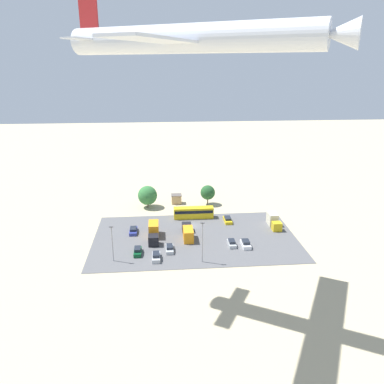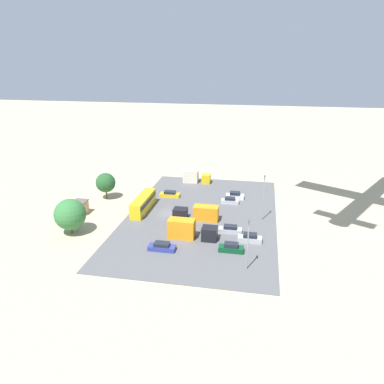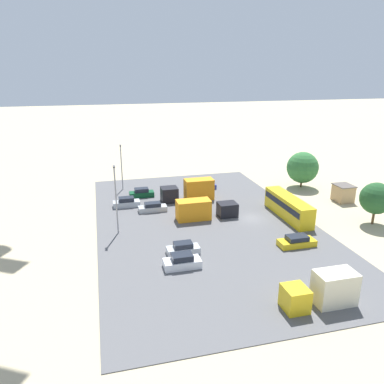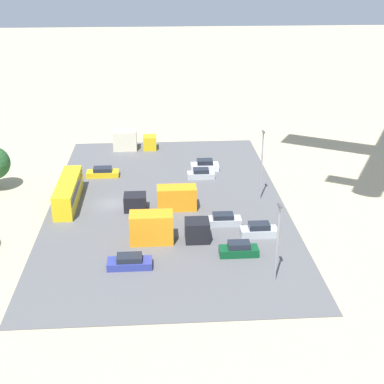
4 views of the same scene
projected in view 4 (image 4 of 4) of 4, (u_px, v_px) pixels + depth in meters
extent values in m
plane|color=tan|center=(112.00, 205.00, 71.09)|extent=(400.00, 400.00, 0.00)
cube|color=#565659|center=(167.00, 203.00, 71.52)|extent=(51.59, 31.03, 0.08)
cube|color=gold|center=(68.00, 192.00, 70.78)|extent=(11.39, 2.42, 3.21)
cube|color=black|center=(68.00, 188.00, 70.55)|extent=(10.93, 2.46, 0.90)
cube|color=silver|center=(205.00, 167.00, 82.46)|extent=(1.96, 4.27, 0.95)
cube|color=#1E232D|center=(205.00, 162.00, 82.13)|extent=(1.65, 2.39, 0.70)
cube|color=gold|center=(103.00, 174.00, 80.01)|extent=(1.97, 4.79, 0.81)
cube|color=#1E232D|center=(103.00, 169.00, 79.73)|extent=(1.65, 2.68, 0.60)
cube|color=#0C4723|center=(239.00, 251.00, 58.78)|extent=(1.72, 4.30, 0.92)
cube|color=#1E232D|center=(239.00, 245.00, 58.46)|extent=(1.45, 2.41, 0.67)
cube|color=#ADB2B7|center=(259.00, 232.00, 62.91)|extent=(1.80, 4.35, 0.92)
cube|color=#1E232D|center=(259.00, 226.00, 62.59)|extent=(1.51, 2.44, 0.67)
cube|color=navy|center=(130.00, 264.00, 56.49)|extent=(1.94, 4.73, 0.82)
cube|color=#1E232D|center=(129.00, 258.00, 56.20)|extent=(1.63, 2.65, 0.60)
cube|color=#ADB2B7|center=(223.00, 221.00, 65.59)|extent=(1.75, 4.49, 0.82)
cube|color=#1E232D|center=(223.00, 216.00, 65.31)|extent=(1.47, 2.51, 0.60)
cube|color=#ADB2B7|center=(201.00, 175.00, 79.43)|extent=(1.75, 4.05, 0.84)
cube|color=#1E232D|center=(201.00, 171.00, 79.14)|extent=(1.47, 2.27, 0.61)
cube|color=gold|center=(150.00, 143.00, 91.11)|extent=(2.39, 2.21, 2.32)
cube|color=beige|center=(125.00, 140.00, 90.65)|extent=(2.39, 3.93, 3.32)
cube|color=black|center=(135.00, 202.00, 69.12)|extent=(2.43, 2.86, 2.12)
cube|color=orange|center=(177.00, 198.00, 69.27)|extent=(2.43, 5.08, 3.03)
cube|color=black|center=(197.00, 230.00, 61.54)|extent=(2.52, 2.77, 2.51)
cube|color=orange|center=(151.00, 228.00, 61.01)|extent=(2.52, 4.93, 3.58)
cylinder|color=gray|center=(262.00, 167.00, 70.76)|extent=(0.20, 0.20, 9.32)
cube|color=#4C4C51|center=(263.00, 132.00, 68.82)|extent=(0.90, 0.28, 0.20)
cylinder|color=gray|center=(277.00, 245.00, 52.67)|extent=(0.20, 0.20, 8.21)
cube|color=#4C4C51|center=(280.00, 206.00, 50.95)|extent=(0.90, 0.28, 0.20)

